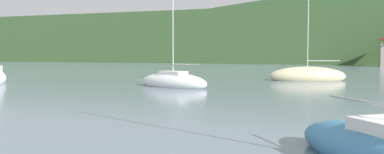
% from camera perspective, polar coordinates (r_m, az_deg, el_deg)
% --- Properties ---
extents(sailboat_far_7, '(6.84, 3.93, 9.89)m').
position_cam_1_polar(sailboat_far_7, '(32.66, -2.62, -0.68)').
color(sailboat_far_7, white).
rests_on(sailboat_far_7, ground_plane).
extents(sailboat_far_9, '(7.69, 4.48, 9.59)m').
position_cam_1_polar(sailboat_far_9, '(41.44, 15.60, 0.12)').
color(sailboat_far_9, '#CCBC8E').
rests_on(sailboat_far_9, ground_plane).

